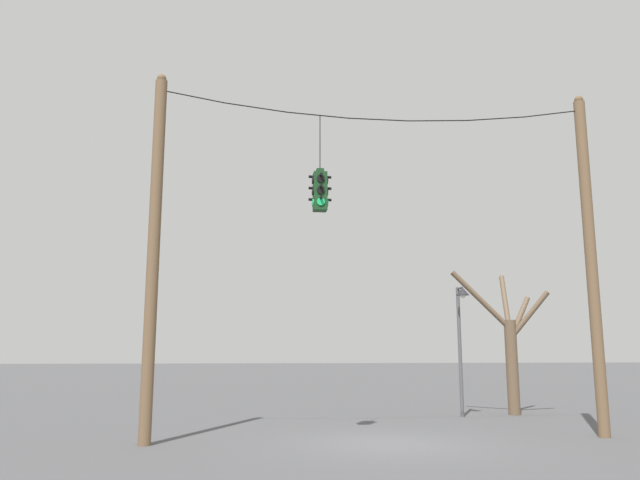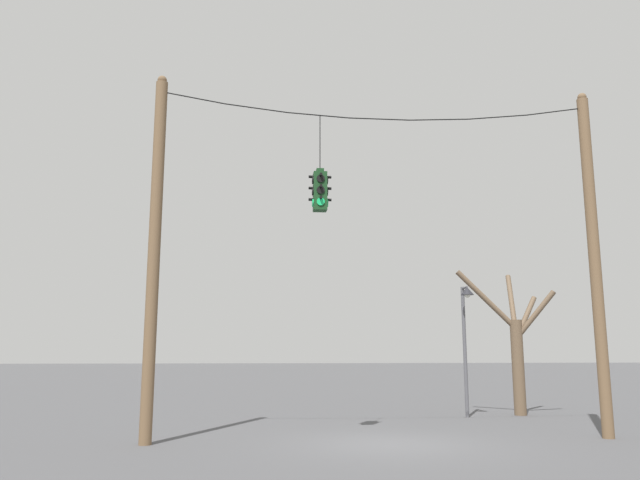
% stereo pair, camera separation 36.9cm
% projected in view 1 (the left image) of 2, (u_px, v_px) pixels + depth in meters
% --- Properties ---
extents(ground_plane, '(200.00, 200.00, 0.00)m').
position_uv_depth(ground_plane, '(389.00, 444.00, 14.48)').
color(ground_plane, '#4C4C4F').
extents(utility_pole_left, '(0.29, 0.29, 9.06)m').
position_uv_depth(utility_pole_left, '(153.00, 251.00, 15.03)').
color(utility_pole_left, brown).
rests_on(utility_pole_left, ground_plane).
extents(utility_pole_right, '(0.29, 0.29, 9.06)m').
position_uv_depth(utility_pole_right, '(591.00, 259.00, 16.36)').
color(utility_pole_right, brown).
rests_on(utility_pole_right, ground_plane).
extents(span_wire, '(11.24, 0.03, 0.55)m').
position_uv_depth(span_wire, '(379.00, 113.00, 16.36)').
color(span_wire, black).
extents(traffic_light_over_intersection, '(0.58, 0.58, 2.53)m').
position_uv_depth(traffic_light_over_intersection, '(320.00, 191.00, 15.80)').
color(traffic_light_over_intersection, '#143819').
extents(street_lamp, '(0.43, 0.76, 4.27)m').
position_uv_depth(street_lamp, '(461.00, 322.00, 20.76)').
color(street_lamp, '#515156').
rests_on(street_lamp, ground_plane).
extents(bare_tree, '(3.33, 2.43, 4.99)m').
position_uv_depth(bare_tree, '(510.00, 344.00, 21.68)').
color(bare_tree, brown).
rests_on(bare_tree, ground_plane).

